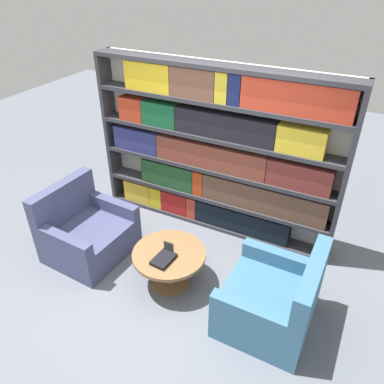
# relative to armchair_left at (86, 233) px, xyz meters

# --- Properties ---
(ground_plane) EXTENTS (14.00, 14.00, 0.00)m
(ground_plane) POSITION_rel_armchair_left_xyz_m (1.12, -0.12, -0.29)
(ground_plane) COLOR slate
(bookshelf) EXTENTS (3.17, 0.30, 2.16)m
(bookshelf) POSITION_rel_armchair_left_xyz_m (1.15, 1.25, 0.79)
(bookshelf) COLOR silver
(bookshelf) RESTS_ON ground_plane
(armchair_left) EXTENTS (0.90, 0.98, 0.89)m
(armchair_left) POSITION_rel_armchair_left_xyz_m (0.00, 0.00, 0.00)
(armchair_left) COLOR #42476B
(armchair_left) RESTS_ON ground_plane
(armchair_right) EXTENTS (0.87, 0.95, 0.89)m
(armchair_right) POSITION_rel_armchair_left_xyz_m (2.34, -0.00, 0.00)
(armchair_right) COLOR #386684
(armchair_right) RESTS_ON ground_plane
(coffee_table) EXTENTS (0.80, 0.80, 0.44)m
(coffee_table) POSITION_rel_armchair_left_xyz_m (1.17, -0.00, 0.03)
(coffee_table) COLOR brown
(coffee_table) RESTS_ON ground_plane
(table_sign) EXTENTS (0.11, 0.06, 0.14)m
(table_sign) POSITION_rel_armchair_left_xyz_m (1.17, -0.00, 0.21)
(table_sign) COLOR black
(table_sign) RESTS_ON coffee_table
(stray_book) EXTENTS (0.20, 0.28, 0.04)m
(stray_book) POSITION_rel_armchair_left_xyz_m (1.18, -0.14, 0.17)
(stray_book) COLOR black
(stray_book) RESTS_ON coffee_table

